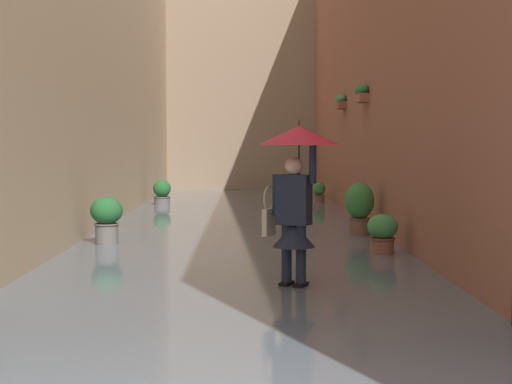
% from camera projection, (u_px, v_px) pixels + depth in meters
% --- Properties ---
extents(ground_plane, '(60.00, 60.00, 0.00)m').
position_uv_depth(ground_plane, '(238.00, 228.00, 15.45)').
color(ground_plane, gray).
extents(flood_water, '(6.11, 29.56, 0.06)m').
position_uv_depth(flood_water, '(238.00, 227.00, 15.44)').
color(flood_water, slate).
rests_on(flood_water, ground_plane).
extents(building_facade_left, '(2.04, 27.56, 8.31)m').
position_uv_depth(building_facade_left, '(414.00, 23.00, 15.23)').
color(building_facade_left, '#935642').
rests_on(building_facade_left, ground_plane).
extents(building_facade_far, '(8.91, 1.80, 11.05)m').
position_uv_depth(building_facade_far, '(241.00, 40.00, 27.75)').
color(building_facade_far, gray).
rests_on(building_facade_far, ground_plane).
extents(person_wading, '(0.95, 0.95, 2.00)m').
position_uv_depth(person_wading, '(296.00, 175.00, 8.79)').
color(person_wading, black).
rests_on(person_wading, ground_plane).
extents(potted_plant_mid_left, '(0.47, 0.47, 0.66)m').
position_uv_depth(potted_plant_mid_left, '(383.00, 233.00, 11.46)').
color(potted_plant_mid_left, brown).
rests_on(potted_plant_mid_left, ground_plane).
extents(potted_plant_far_left, '(0.53, 0.53, 1.02)m').
position_uv_depth(potted_plant_far_left, '(360.00, 207.00, 13.83)').
color(potted_plant_far_left, brown).
rests_on(potted_plant_far_left, ground_plane).
extents(potted_plant_near_left, '(0.35, 0.35, 0.65)m').
position_uv_depth(potted_plant_near_left, '(319.00, 193.00, 21.29)').
color(potted_plant_near_left, brown).
rests_on(potted_plant_near_left, ground_plane).
extents(potted_plant_mid_right, '(0.54, 0.54, 0.85)m').
position_uv_depth(potted_plant_mid_right, '(107.00, 218.00, 12.57)').
color(potted_plant_mid_right, '#66605B').
rests_on(potted_plant_mid_right, ground_plane).
extents(potted_plant_near_right, '(0.48, 0.48, 0.74)m').
position_uv_depth(potted_plant_near_right, '(162.00, 193.00, 20.69)').
color(potted_plant_near_right, '#66605B').
rests_on(potted_plant_near_right, ground_plane).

